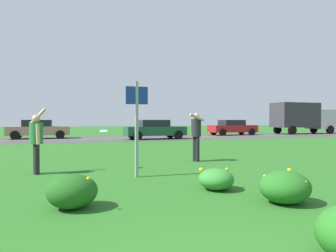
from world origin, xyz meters
TOP-DOWN VIEW (x-y plane):
  - ground_plane at (0.00, 11.43)m, footprint 120.00×120.00m
  - highway_strip at (0.00, 22.86)m, footprint 120.00×7.69m
  - highway_center_stripe at (0.00, 22.86)m, footprint 120.00×0.16m
  - daylily_clump_mid_left at (2.39, 3.18)m, footprint 0.88×0.83m
  - daylily_clump_mid_right at (-1.06, 4.06)m, footprint 0.81×0.77m
  - daylily_clump_front_right at (1.77, 4.49)m, footprint 0.71×0.77m
  - sign_post_near_path at (0.57, 6.41)m, footprint 0.56×0.10m
  - person_thrower_green_shirt at (-1.84, 7.72)m, footprint 0.43×0.53m
  - person_catcher_dark_shirt at (3.20, 8.62)m, footprint 0.58×0.55m
  - frisbee_pale_blue at (-0.06, 7.89)m, footprint 0.23×0.23m
  - car_tan_center_left at (-2.83, 24.59)m, footprint 4.50×2.00m
  - car_dark_green_center_right at (5.48, 21.13)m, footprint 4.50×2.00m
  - car_red_rightmost at (14.25, 24.59)m, footprint 4.50×2.00m
  - box_truck_silver at (22.55, 24.59)m, footprint 6.70×2.46m

SIDE VIEW (x-z plane):
  - ground_plane at x=0.00m, z-range 0.00..0.00m
  - highway_strip at x=0.00m, z-range 0.00..0.01m
  - highway_center_stripe at x=0.00m, z-range 0.01..0.01m
  - daylily_clump_front_right at x=1.77m, z-range 0.00..0.44m
  - daylily_clump_mid_right at x=-1.06m, z-range 0.00..0.56m
  - daylily_clump_mid_left at x=2.39m, z-range -0.02..0.58m
  - car_tan_center_left at x=-2.83m, z-range 0.01..1.46m
  - car_dark_green_center_right at x=5.48m, z-range 0.01..1.46m
  - car_red_rightmost at x=14.25m, z-range 0.01..1.46m
  - person_thrower_green_shirt at x=-1.84m, z-range 0.07..1.82m
  - person_catcher_dark_shirt at x=3.20m, z-range 0.17..1.84m
  - frisbee_pale_blue at x=-0.06m, z-range 1.07..1.15m
  - sign_post_near_path at x=0.57m, z-range 0.26..2.65m
  - box_truck_silver at x=22.55m, z-range 0.20..3.40m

